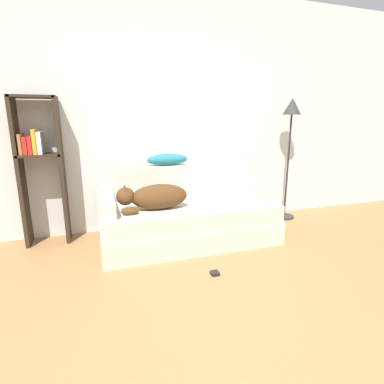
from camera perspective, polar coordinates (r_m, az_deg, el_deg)
name	(u,v)px	position (r m, az deg, el deg)	size (l,w,h in m)	color
ground_plane	(261,381)	(1.82, 13.03, -31.65)	(20.00, 20.00, 0.00)	#9E7042
wall_back	(156,113)	(3.59, -6.82, 14.69)	(7.58, 0.06, 2.70)	silver
couch	(189,223)	(3.21, -0.53, -5.90)	(1.83, 0.83, 0.42)	beige
couch_backrest	(180,181)	(3.42, -2.29, 2.20)	(1.79, 0.15, 0.37)	beige
couch_arm_left	(106,204)	(2.99, -16.10, -2.14)	(0.15, 0.64, 0.16)	beige
couch_arm_right	(260,191)	(3.46, 12.88, 0.22)	(0.15, 0.64, 0.16)	beige
dog	(154,197)	(2.95, -7.22, -0.91)	(0.70, 0.26, 0.26)	#513319
laptop	(208,204)	(3.12, 3.13, -2.27)	(0.37, 0.31, 0.02)	#B7B7BC
throw_pillow	(167,160)	(3.35, -4.73, 6.19)	(0.46, 0.15, 0.13)	teal
bookshelf	(40,162)	(3.40, -27.05, 5.12)	(0.42, 0.26, 1.51)	#2D2319
floor_lamp	(291,125)	(4.02, 18.31, 11.95)	(0.25, 0.25, 1.54)	#232326
power_adapter	(215,273)	(2.63, 4.36, -15.16)	(0.07, 0.07, 0.03)	black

